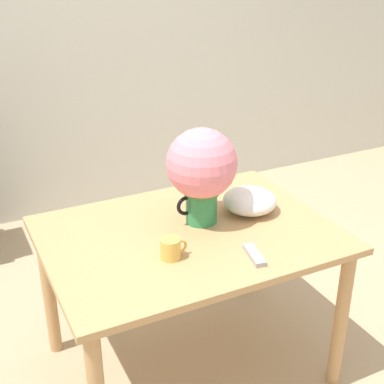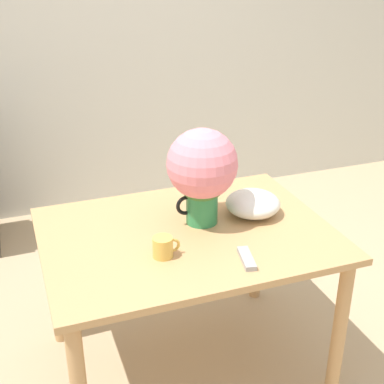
% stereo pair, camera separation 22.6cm
% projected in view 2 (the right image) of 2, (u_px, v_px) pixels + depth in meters
% --- Properties ---
extents(ground_plane, '(12.00, 12.00, 0.00)m').
position_uv_depth(ground_plane, '(214.00, 357.00, 2.61)').
color(ground_plane, tan).
extents(wall_back, '(8.00, 0.05, 2.60)m').
position_uv_depth(wall_back, '(114.00, 28.00, 3.66)').
color(wall_back, silver).
rests_on(wall_back, ground_plane).
extents(table, '(1.21, 0.90, 0.72)m').
position_uv_depth(table, '(187.00, 252.00, 2.30)').
color(table, tan).
rests_on(table, ground_plane).
extents(flower_vase, '(0.30, 0.30, 0.42)m').
position_uv_depth(flower_vase, '(202.00, 170.00, 2.23)').
color(flower_vase, '#2D844C').
rests_on(flower_vase, table).
extents(coffee_mug, '(0.11, 0.08, 0.08)m').
position_uv_depth(coffee_mug, '(163.00, 247.00, 2.06)').
color(coffee_mug, gold).
rests_on(coffee_mug, table).
extents(white_bowl, '(0.24, 0.24, 0.11)m').
position_uv_depth(white_bowl, '(253.00, 203.00, 2.38)').
color(white_bowl, silver).
rests_on(white_bowl, table).
extents(remote_control, '(0.07, 0.16, 0.02)m').
position_uv_depth(remote_control, '(247.00, 258.00, 2.05)').
color(remote_control, '#999999').
rests_on(remote_control, table).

